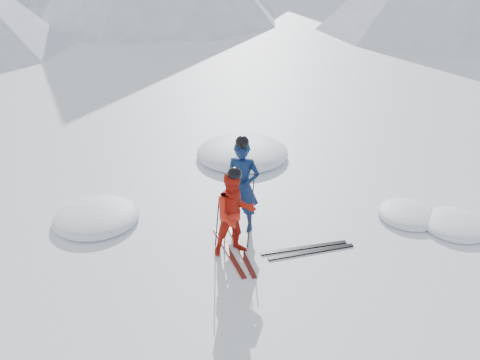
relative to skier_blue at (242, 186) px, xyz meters
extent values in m
plane|color=white|center=(1.88, -0.52, -0.95)|extent=(160.00, 160.00, 0.00)
imported|color=#0C214B|center=(0.00, 0.00, 0.00)|extent=(0.81, 0.68, 1.89)
imported|color=red|center=(-0.25, -0.83, -0.12)|extent=(0.90, 0.76, 1.65)
cylinder|color=black|center=(-0.30, 0.15, -0.32)|extent=(0.13, 0.09, 1.26)
cylinder|color=black|center=(0.25, 0.25, -0.32)|extent=(0.13, 0.07, 1.26)
cylinder|color=black|center=(-0.55, -0.58, -0.40)|extent=(0.11, 0.09, 1.10)
cylinder|color=black|center=(0.05, -0.68, -0.40)|extent=(0.11, 0.08, 1.10)
cube|color=black|center=(-0.37, -0.83, -0.93)|extent=(0.46, 1.68, 0.03)
cube|color=black|center=(-0.13, -0.83, -0.93)|extent=(0.34, 1.69, 0.03)
cube|color=black|center=(1.07, -0.88, -0.93)|extent=(1.70, 0.27, 0.03)
cube|color=black|center=(1.17, -1.03, -0.93)|extent=(1.70, 0.33, 0.03)
ellipsoid|color=white|center=(-2.96, 0.65, -0.95)|extent=(1.77, 1.77, 0.39)
ellipsoid|color=white|center=(3.53, -0.04, -0.95)|extent=(1.30, 1.30, 0.29)
ellipsoid|color=white|center=(0.47, 3.47, -0.95)|extent=(2.42, 2.42, 0.53)
ellipsoid|color=white|center=(4.30, -0.54, -0.95)|extent=(1.36, 1.36, 0.30)
camera|label=1|loc=(-1.15, -8.67, 4.59)|focal=38.00mm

